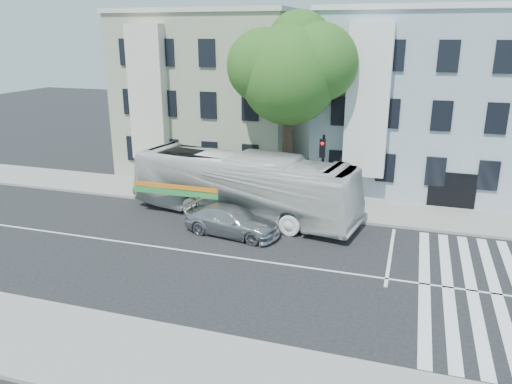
% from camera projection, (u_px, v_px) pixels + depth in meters
% --- Properties ---
extents(ground, '(120.00, 120.00, 0.00)m').
position_uv_depth(ground, '(240.00, 258.00, 22.67)').
color(ground, black).
rests_on(ground, ground).
extents(sidewalk_far, '(80.00, 4.00, 0.15)m').
position_uv_depth(sidewalk_far, '(284.00, 203.00, 29.91)').
color(sidewalk_far, gray).
rests_on(sidewalk_far, ground).
extents(sidewalk_near, '(80.00, 4.00, 0.15)m').
position_uv_depth(sidewalk_near, '(153.00, 362.00, 15.39)').
color(sidewalk_near, gray).
rests_on(sidewalk_near, ground).
extents(building_left, '(12.00, 10.00, 11.00)m').
position_uv_depth(building_left, '(218.00, 94.00, 36.64)').
color(building_left, '#999F85').
rests_on(building_left, ground).
extents(building_right, '(12.00, 10.00, 11.00)m').
position_uv_depth(building_right, '(417.00, 102.00, 32.58)').
color(building_right, '#96A4B3').
rests_on(building_right, ground).
extents(street_tree, '(7.30, 5.90, 11.10)m').
position_uv_depth(street_tree, '(291.00, 69.00, 28.20)').
color(street_tree, '#2D2116').
rests_on(street_tree, ground).
extents(bus, '(5.21, 13.28, 3.61)m').
position_uv_depth(bus, '(243.00, 186.00, 27.32)').
color(bus, silver).
rests_on(bus, ground).
extents(sedan, '(2.71, 5.22, 1.45)m').
position_uv_depth(sedan, '(232.00, 221.00, 25.20)').
color(sedan, '#ABAEB3').
rests_on(sedan, ground).
extents(hedge, '(8.38, 3.26, 0.70)m').
position_uv_depth(hedge, '(202.00, 197.00, 29.58)').
color(hedge, '#2C6521').
rests_on(hedge, sidewalk_far).
extents(traffic_signal, '(0.49, 0.55, 4.72)m').
position_uv_depth(traffic_signal, '(322.00, 166.00, 26.41)').
color(traffic_signal, black).
rests_on(traffic_signal, ground).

